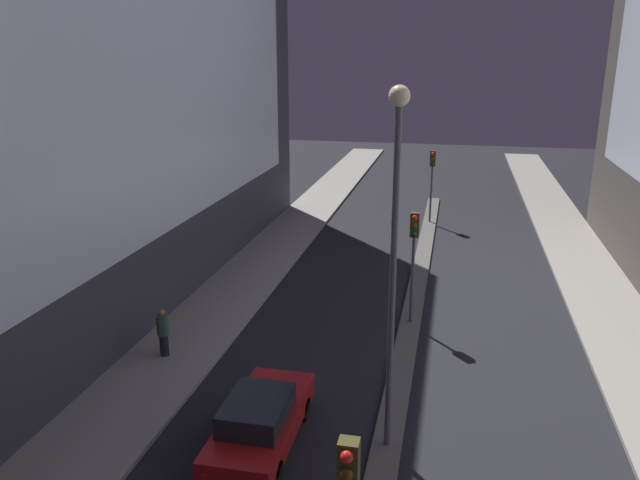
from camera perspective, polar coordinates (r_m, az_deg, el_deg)
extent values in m
cube|color=#383842|center=(25.46, -20.47, 15.92)|extent=(6.00, 34.26, 19.91)
cube|color=white|center=(24.03, -14.37, 18.82)|extent=(0.05, 29.12, 15.13)
cube|color=#56544F|center=(26.21, 8.65, -5.43)|extent=(0.77, 37.57, 0.14)
cube|color=#3D3814|center=(10.00, 2.62, -19.98)|extent=(0.32, 0.28, 0.90)
sphere|color=red|center=(9.68, 2.46, -19.18)|extent=(0.20, 0.20, 0.20)
sphere|color=#4C380A|center=(9.86, 2.43, -20.59)|extent=(0.20, 0.20, 0.20)
cylinder|color=#4C4C51|center=(23.37, 8.43, -3.63)|extent=(0.12, 0.12, 3.36)
cube|color=#3D3814|center=(22.72, 8.65, 1.40)|extent=(0.32, 0.28, 0.90)
sphere|color=red|center=(22.47, 8.66, 2.02)|extent=(0.20, 0.20, 0.20)
sphere|color=#4C380A|center=(22.55, 8.62, 1.28)|extent=(0.20, 0.20, 0.20)
sphere|color=#0F3D19|center=(22.63, 8.59, 0.55)|extent=(0.20, 0.20, 0.20)
cylinder|color=#4C4C51|center=(37.57, 10.11, 4.15)|extent=(0.12, 0.12, 3.36)
cube|color=#3D3814|center=(37.16, 10.28, 7.35)|extent=(0.32, 0.28, 0.90)
sphere|color=red|center=(36.94, 10.29, 7.77)|extent=(0.20, 0.20, 0.20)
sphere|color=#4C380A|center=(36.99, 10.27, 7.31)|extent=(0.20, 0.20, 0.20)
sphere|color=#0F3D19|center=(37.04, 10.24, 6.85)|extent=(0.20, 0.20, 0.20)
cylinder|color=#4C4C51|center=(15.12, 6.64, -4.34)|extent=(0.16, 0.16, 8.72)
sphere|color=#F9EAB2|center=(14.13, 7.27, 12.94)|extent=(0.49, 0.49, 0.49)
cube|color=maroon|center=(16.98, -5.37, -16.39)|extent=(1.79, 4.63, 0.65)
cube|color=black|center=(16.37, -5.81, -15.21)|extent=(1.52, 2.08, 0.60)
cube|color=red|center=(15.39, -10.52, -20.45)|extent=(0.14, 0.04, 0.10)
cylinder|color=black|center=(18.52, -6.37, -14.53)|extent=(0.22, 0.64, 0.64)
cylinder|color=black|center=(18.13, -1.48, -15.16)|extent=(0.22, 0.64, 0.64)
cylinder|color=black|center=(16.30, -9.75, -19.57)|extent=(0.22, 0.64, 0.64)
cylinder|color=black|center=(15.86, -4.11, -20.52)|extent=(0.22, 0.64, 0.64)
cylinder|color=black|center=(21.78, -14.05, -9.27)|extent=(0.30, 0.30, 0.76)
cylinder|color=#33563D|center=(21.48, -14.19, -7.55)|extent=(0.40, 0.40, 0.67)
sphere|color=#9E704C|center=(21.30, -14.27, -6.46)|extent=(0.22, 0.22, 0.22)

